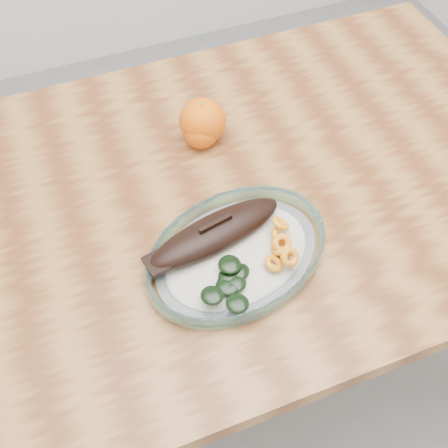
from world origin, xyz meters
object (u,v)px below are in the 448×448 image
object	(u,v)px
orange_right	(201,132)
plated_meal	(236,252)
dining_table	(246,215)
orange_left	(203,121)

from	to	relation	value
orange_right	plated_meal	bearing A→B (deg)	-97.64
dining_table	orange_left	size ratio (longest dim) A/B	13.40
plated_meal	orange_left	world-z (taller)	orange_left
dining_table	orange_right	size ratio (longest dim) A/B	17.99
orange_left	plated_meal	bearing A→B (deg)	-98.94
orange_left	dining_table	bearing A→B (deg)	-74.66
plated_meal	orange_right	size ratio (longest dim) A/B	10.49
dining_table	orange_right	bearing A→B (deg)	110.63
orange_left	orange_right	xyz separation A→B (m)	(-0.01, -0.01, -0.01)
plated_meal	dining_table	bearing A→B (deg)	45.77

